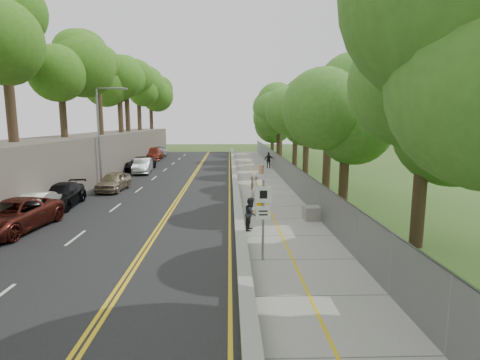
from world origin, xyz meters
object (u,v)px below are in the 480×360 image
concrete_block (314,213)px  car_2 (12,216)px  person_far (269,160)px  signpost (263,211)px  construction_barrel (261,169)px  painter_0 (260,202)px  car_1 (31,208)px  streetlight (101,129)px

concrete_block → car_2: (-14.90, -1.74, 0.40)m
person_far → signpost: bearing=87.9°
construction_barrel → painter_0: bearing=-95.1°
construction_barrel → person_far: person_far is taller
car_1 → person_far: size_ratio=2.48×
construction_barrel → car_1: (-13.60, -18.08, 0.29)m
concrete_block → car_2: bearing=-173.3°
streetlight → construction_barrel: size_ratio=9.28×
concrete_block → car_2: 15.01m
concrete_block → person_far: (-0.10, 22.13, 0.54)m
signpost → painter_0: size_ratio=1.83×
car_2 → painter_0: bearing=17.5°
signpost → car_2: bearing=160.7°
car_2 → person_far: size_ratio=3.08×
car_1 → streetlight: bearing=85.7°
streetlight → person_far: size_ratio=4.46×
construction_barrel → concrete_block: 18.15m
construction_barrel → painter_0: size_ratio=0.51×
construction_barrel → car_1: 22.63m
car_1 → car_2: (0.00, -1.77, 0.03)m
painter_0 → concrete_block: bearing=-126.3°
concrete_block → painter_0: bearing=165.9°
signpost → concrete_block: signpost is taller
concrete_block → car_2: size_ratio=0.19×
car_1 → painter_0: bearing=-0.3°
person_far → construction_barrel: bearing=77.7°
signpost → streetlight: bearing=124.1°
car_2 → painter_0: painter_0 is taller
construction_barrel → car_2: size_ratio=0.16×
car_1 → car_2: size_ratio=0.81×
signpost → car_1: bearing=153.3°
streetlight → construction_barrel: bearing=27.2°
concrete_block → signpost: bearing=-119.1°
car_2 → person_far: (14.80, 23.87, 0.14)m
car_2 → painter_0: size_ratio=3.27×
construction_barrel → car_2: bearing=-124.4°
construction_barrel → car_1: size_ratio=0.19×
car_1 → painter_0: size_ratio=2.64×
construction_barrel → streetlight: bearing=-152.8°
signpost → person_far: bearing=83.6°
construction_barrel → person_far: size_ratio=0.48×
car_1 → car_2: bearing=-93.6°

